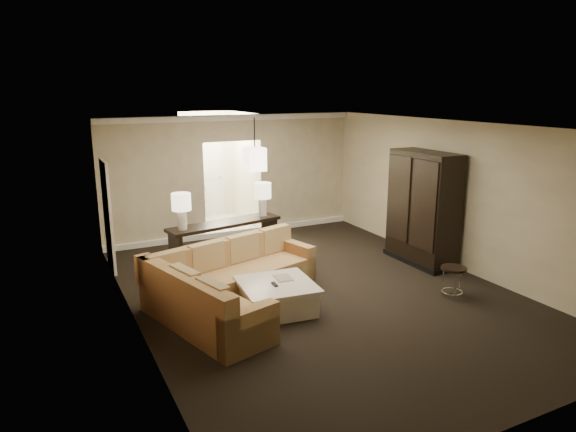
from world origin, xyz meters
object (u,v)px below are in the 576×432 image
drink_table (453,276)px  armoire (423,210)px  coffee_table (277,296)px  sectional_sofa (228,284)px  person (195,187)px  console_table (225,240)px

drink_table → armoire: bearing=66.6°
coffee_table → armoire: (3.54, 0.79, 0.83)m
sectional_sofa → person: size_ratio=1.74×
sectional_sofa → person: person is taller
armoire → person: armoire is taller
sectional_sofa → drink_table: (3.44, -1.35, 0.02)m
sectional_sofa → drink_table: size_ratio=6.04×
coffee_table → console_table: console_table is taller
sectional_sofa → armoire: bearing=-11.9°
console_table → armoire: (3.53, -1.54, 0.54)m
drink_table → person: bearing=109.1°
coffee_table → armoire: bearing=12.6°
armoire → console_table: bearing=156.5°
coffee_table → sectional_sofa: bearing=139.7°
console_table → armoire: 3.89m
sectional_sofa → armoire: size_ratio=1.43×
coffee_table → armoire: armoire is taller
sectional_sofa → person: 5.55m
sectional_sofa → armoire: (4.15, 0.27, 0.70)m
armoire → person: size_ratio=1.22×
coffee_table → person: 5.99m
armoire → drink_table: bearing=-113.4°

